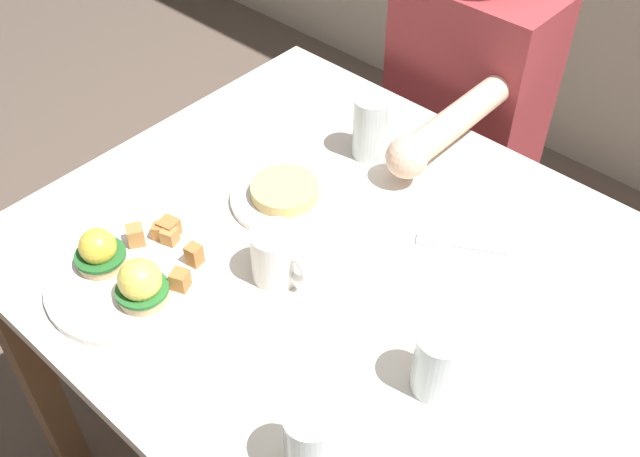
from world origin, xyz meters
The scene contains 9 objects.
dining_table centered at (0.00, 0.00, 0.63)m, with size 1.20×0.90×0.74m.
eggs_benedict_plate centered at (-0.29, -0.27, 0.76)m, with size 0.27×0.27×0.09m.
coffee_mug centered at (-0.12, -0.10, 0.79)m, with size 0.11×0.08×0.09m.
fork centered at (0.06, 0.16, 0.74)m, with size 0.14×0.09×0.00m.
water_glass_near centered at (0.20, -0.10, 0.79)m, with size 0.07×0.07×0.11m.
water_glass_far centered at (0.15, -0.31, 0.79)m, with size 0.07×0.07×0.12m.
water_glass_extra centered at (-0.21, 0.25, 0.79)m, with size 0.07×0.07×0.13m.
side_plate centered at (-0.24, 0.04, 0.75)m, with size 0.20×0.20×0.04m.
diner_person centered at (-0.23, 0.60, 0.65)m, with size 0.34×0.54×1.14m.
Camera 1 is at (0.49, -0.66, 1.65)m, focal length 41.75 mm.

